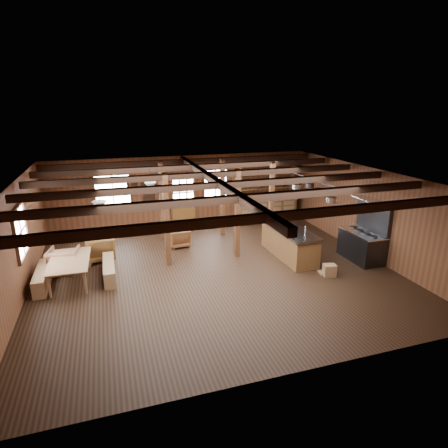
{
  "coord_description": "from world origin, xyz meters",
  "views": [
    {
      "loc": [
        -2.77,
        -9.48,
        4.65
      ],
      "look_at": [
        0.54,
        0.95,
        1.14
      ],
      "focal_mm": 30.0,
      "sensor_mm": 36.0,
      "label": 1
    }
  ],
  "objects": [
    {
      "name": "room",
      "position": [
        0.0,
        0.0,
        1.4
      ],
      "size": [
        10.04,
        9.04,
        2.84
      ],
      "color": "black",
      "rests_on": "ground"
    },
    {
      "name": "dining_table",
      "position": [
        -3.9,
        0.64,
        0.32
      ],
      "size": [
        1.08,
        1.87,
        0.65
      ],
      "primitive_type": "imported",
      "rotation": [
        0.0,
        0.0,
        1.54
      ],
      "color": "#9B6D46",
      "rests_on": "floor"
    },
    {
      "name": "step_stool",
      "position": [
        3.0,
        -1.17,
        0.17
      ],
      "size": [
        0.43,
        0.35,
        0.34
      ],
      "primitive_type": "cube",
      "rotation": [
        0.0,
        0.0,
        -0.21
      ],
      "color": "brown",
      "rests_on": "floor"
    },
    {
      "name": "pot_rack",
      "position": [
        2.98,
        0.39,
        2.27
      ],
      "size": [
        0.44,
        3.0,
        0.45
      ],
      "color": "#292A2C",
      "rests_on": "ceiling"
    },
    {
      "name": "ceiling_joists",
      "position": [
        0.0,
        0.18,
        2.68
      ],
      "size": [
        9.8,
        8.82,
        0.18
      ],
      "color": "black",
      "rests_on": "ceiling"
    },
    {
      "name": "back_door",
      "position": [
        0.0,
        4.45,
        0.88
      ],
      "size": [
        1.02,
        0.08,
        2.15
      ],
      "color": "brown",
      "rests_on": "floor"
    },
    {
      "name": "armchair_c",
      "position": [
        -4.16,
        1.36,
        0.37
      ],
      "size": [
        0.92,
        0.94,
        0.74
      ],
      "primitive_type": "imported",
      "rotation": [
        0.0,
        0.0,
        2.96
      ],
      "color": "#926242",
      "rests_on": "floor"
    },
    {
      "name": "bench_wall",
      "position": [
        -4.65,
        0.64,
        0.23
      ],
      "size": [
        0.31,
        1.65,
        0.45
      ],
      "primitive_type": "cube",
      "color": "brown",
      "rests_on": "floor"
    },
    {
      "name": "window_back_right",
      "position": [
        1.3,
        4.46,
        1.6
      ],
      "size": [
        1.02,
        0.06,
        1.32
      ],
      "color": "white",
      "rests_on": "wall_back"
    },
    {
      "name": "notice_boards",
      "position": [
        -1.5,
        4.46,
        1.64
      ],
      "size": [
        1.08,
        0.03,
        0.9
      ],
      "color": "beige",
      "rests_on": "wall_back"
    },
    {
      "name": "counter_pot",
      "position": [
        2.55,
        1.45,
        1.03
      ],
      "size": [
        0.3,
        0.3,
        0.18
      ],
      "primitive_type": "cylinder",
      "color": "silver",
      "rests_on": "kitchen_island"
    },
    {
      "name": "armchair_a",
      "position": [
        -3.17,
        2.0,
        0.39
      ],
      "size": [
        0.91,
        0.93,
        0.78
      ],
      "primitive_type": "imported",
      "rotation": [
        0.0,
        0.0,
        3.23
      ],
      "color": "brown",
      "rests_on": "floor"
    },
    {
      "name": "commercial_range",
      "position": [
        4.65,
        -0.43,
        0.62
      ],
      "size": [
        0.79,
        1.54,
        1.9
      ],
      "color": "#292A2C",
      "rests_on": "floor"
    },
    {
      "name": "pendant_lamps",
      "position": [
        -2.25,
        1.0,
        2.25
      ],
      "size": [
        1.86,
        2.36,
        0.66
      ],
      "color": "#292A2C",
      "rests_on": "ceiling"
    },
    {
      "name": "back_counter",
      "position": [
        3.4,
        4.2,
        0.6
      ],
      "size": [
        2.55,
        0.6,
        2.45
      ],
      "color": "brown",
      "rests_on": "floor"
    },
    {
      "name": "window_back_left",
      "position": [
        -2.6,
        4.46,
        1.6
      ],
      "size": [
        1.32,
        0.06,
        1.32
      ],
      "color": "white",
      "rests_on": "wall_back"
    },
    {
      "name": "kitchen_island",
      "position": [
        2.57,
        0.49,
        0.48
      ],
      "size": [
        0.94,
        2.52,
        1.2
      ],
      "rotation": [
        0.0,
        0.0,
        0.02
      ],
      "color": "brown",
      "rests_on": "floor"
    },
    {
      "name": "window_left",
      "position": [
        -4.96,
        0.5,
        1.6
      ],
      "size": [
        0.14,
        1.24,
        1.32
      ],
      "color": "white",
      "rests_on": "wall_back"
    },
    {
      "name": "armchair_b",
      "position": [
        -0.6,
        2.43,
        0.31
      ],
      "size": [
        0.72,
        0.74,
        0.63
      ],
      "primitive_type": "imported",
      "rotation": [
        0.0,
        0.0,
        3.23
      ],
      "color": "brown",
      "rests_on": "floor"
    },
    {
      "name": "bench_aisle",
      "position": [
        -2.94,
        0.64,
        0.22
      ],
      "size": [
        0.31,
        1.63,
        0.45
      ],
      "primitive_type": "cube",
      "color": "brown",
      "rests_on": "floor"
    },
    {
      "name": "timber_posts",
      "position": [
        0.52,
        2.08,
        1.4
      ],
      "size": [
        3.95,
        2.35,
        2.8
      ],
      "color": "#4A2D15",
      "rests_on": "floor"
    },
    {
      "name": "bowl",
      "position": [
        2.31,
        0.83,
        0.97
      ],
      "size": [
        0.29,
        0.29,
        0.06
      ],
      "primitive_type": "imported",
      "rotation": [
        0.0,
        0.0,
        -0.25
      ],
      "color": "silver",
      "rests_on": "kitchen_island"
    }
  ]
}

